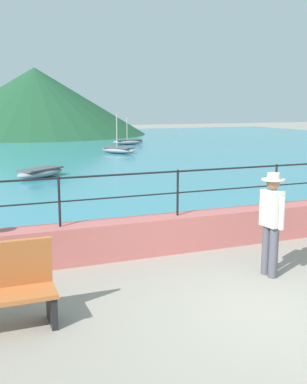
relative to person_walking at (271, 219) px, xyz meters
The scene contains 9 objects.
ground_plane 1.83m from the person_walking, 122.30° to the right, with size 120.00×120.00×0.00m, color gray.
promenade_wall 2.16m from the person_walking, 113.63° to the left, with size 20.00×0.56×0.70m, color #BC605B.
railing 2.09m from the person_walking, 113.63° to the left, with size 18.44×0.04×0.90m.
lake_water 24.56m from the person_walking, 91.93° to the left, with size 64.00×44.32×0.06m, color teal.
hill_main 40.12m from the person_walking, 87.30° to the left, with size 21.18×21.18×6.34m, color #1E4C2D.
person_walking is the anchor object (origin of this frame).
boat_0 20.19m from the person_walking, 79.47° to the left, with size 2.06×2.40×2.26m.
boat_3 12.30m from the person_walking, 99.16° to the left, with size 2.36×2.13×0.36m.
boat_4 26.38m from the person_walking, 76.21° to the left, with size 2.34×1.01×1.96m.
Camera 1 is at (-3.77, -4.90, 2.83)m, focal length 43.69 mm.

